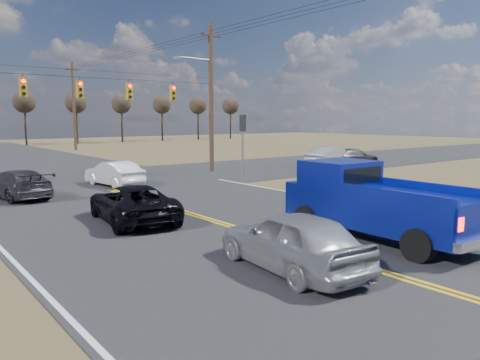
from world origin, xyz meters
TOP-DOWN VIEW (x-y plane):
  - ground at (0.00, 0.00)m, footprint 160.00×160.00m
  - road_main at (0.00, 10.00)m, footprint 14.00×120.00m
  - road_cross at (0.00, 18.00)m, footprint 120.00×12.00m
  - signal_gantry at (0.50, 17.79)m, footprint 19.60×4.83m
  - utility_poles at (0.00, 17.00)m, footprint 19.60×58.32m
  - treeline at (0.00, 26.96)m, footprint 87.00×117.80m
  - pickup_truck at (2.54, -0.19)m, footprint 2.56×6.20m
  - silver_suv at (-1.59, -0.86)m, footprint 2.20×4.57m
  - black_suv at (-2.29, 6.55)m, footprint 2.90×5.11m
  - white_car_queue at (0.80, 15.50)m, footprint 1.94×4.27m
  - dgrey_car_queue at (-4.38, 14.41)m, footprint 2.57×4.85m
  - cross_car_east_near at (17.81, 14.88)m, footprint 2.43×4.98m
  - cross_car_east_far at (20.11, 14.62)m, footprint 2.37×4.77m

SIDE VIEW (x-z plane):
  - ground at x=0.00m, z-range 0.00..0.00m
  - road_main at x=0.00m, z-range -0.01..0.01m
  - road_cross at x=0.00m, z-range -0.01..0.01m
  - cross_car_east_far at x=20.11m, z-range 0.00..1.33m
  - dgrey_car_queue at x=-4.38m, z-range 0.00..1.34m
  - black_suv at x=-2.29m, z-range 0.00..1.35m
  - white_car_queue at x=0.80m, z-range 0.00..1.36m
  - silver_suv at x=-1.59m, z-range 0.00..1.50m
  - cross_car_east_near at x=17.81m, z-range 0.00..1.57m
  - pickup_truck at x=2.54m, z-range -0.03..2.28m
  - signal_gantry at x=0.50m, z-range 0.06..10.06m
  - utility_poles at x=0.00m, z-range 0.23..10.23m
  - treeline at x=0.00m, z-range 2.00..9.40m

